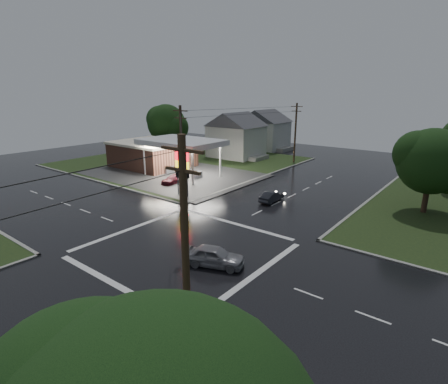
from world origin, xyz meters
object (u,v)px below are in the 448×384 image
Objects in this scene: gas_station at (156,153)px; utility_pole_n at (295,132)px; tree_nw_behind at (167,124)px; car_crossing at (214,256)px; car_pump at (174,179)px; utility_pole_nw at (182,152)px; car_north at (272,197)px; pylon_sign at (182,164)px; utility_pole_se at (186,261)px; house_far at (265,129)px; house_near at (236,134)px; tree_ne_near at (433,162)px.

utility_pole_n is at bearing 48.53° from gas_station.
tree_nw_behind reaches higher than car_crossing.
car_pump is at bearing -29.31° from gas_station.
car_north is at bearing 34.02° from utility_pole_nw.
gas_station is 17.81m from pylon_sign.
tree_nw_behind reaches higher than car_pump.
utility_pole_se is 1.05× the size of utility_pole_n.
house_far is at bearing 82.50° from gas_station.
house_near is (4.73, 16.30, 1.86)m from gas_station.
car_north is at bearing -45.67° from house_near.
utility_pole_n is 16.00m from house_far.
utility_pole_nw is 2.43× the size of car_crossing.
house_far is (-12.45, 10.00, -1.06)m from utility_pole_n.
tree_ne_near is 2.39× the size of car_north.
pylon_sign is 11.37m from car_north.
gas_station is 6.97× the size of car_north.
utility_pole_nw and utility_pole_se have the same top height.
tree_ne_near reaches higher than gas_station.
pylon_sign is 27.56m from utility_pole_n.
pylon_sign is at bearing -67.72° from house_near.
gas_station is 2.37× the size of house_near.
house_near is (-11.45, 26.50, -1.32)m from utility_pole_nw.
house_far is 55.34m from car_crossing.
house_near is at bearing 73.83° from gas_station.
gas_station is 13.63m from tree_nw_behind.
utility_pole_se reaches higher than utility_pole_n.
pylon_sign is 1.45× the size of car_pump.
pylon_sign is at bearing 26.75° from car_north.
house_far is at bearing 106.98° from pylon_sign.
utility_pole_nw is 31.82m from tree_nw_behind.
car_north is 0.83× the size of car_crossing.
utility_pole_se is (35.18, -29.20, 3.17)m from gas_station.
house_far reaches higher than car_north.
car_pump is at bearing -105.32° from utility_pole_n.
utility_pole_n is 0.95× the size of house_near.
utility_pole_nw is at bearing 31.01° from car_crossing.
house_far is at bearing 96.51° from car_pump.
tree_nw_behind is (-24.34, -8.01, 0.71)m from utility_pole_n.
gas_station is 2.50× the size of utility_pole_n.
tree_nw_behind is 2.41× the size of car_pump.
utility_pole_se reaches higher than car_pump.
utility_pole_n is at bearing -38.77° from house_far.
utility_pole_nw reaches higher than house_near.
house_far is at bearing 144.23° from tree_ne_near.
utility_pole_se is 65.55m from house_far.
car_pump is (-30.14, -7.73, -4.96)m from tree_ne_near.
gas_station is at bearing 147.19° from car_pump.
gas_station reaches higher than car_north.
utility_pole_n reaches higher than car_pump.
car_north is (8.70, -22.63, -4.85)m from utility_pole_n.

